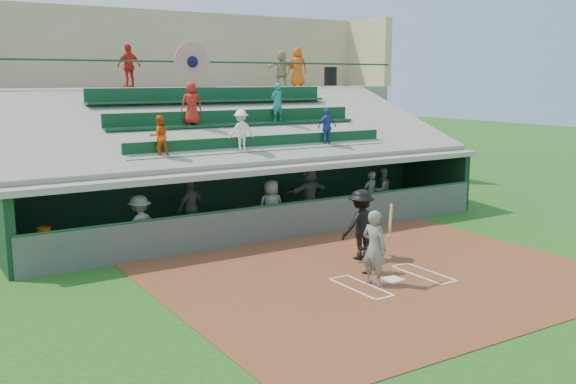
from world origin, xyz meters
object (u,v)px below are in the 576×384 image
batter_at_plate (375,248)px  white_table (47,252)px  home_plate (393,279)px  trash_bin (330,77)px  catcher (368,249)px  water_cooler (44,234)px

batter_at_plate → white_table: batter_at_plate is taller
home_plate → trash_bin: size_ratio=0.49×
batter_at_plate → catcher: bearing=59.0°
white_table → trash_bin: size_ratio=0.86×
water_cooler → trash_bin: bearing=24.5°
catcher → water_cooler: 8.62m
home_plate → catcher: size_ratio=0.34×
batter_at_plate → water_cooler: (-6.38, 6.03, -0.08)m
catcher → trash_bin: trash_bin is taller
home_plate → water_cooler: bearing=139.7°
catcher → trash_bin: bearing=-126.2°
batter_at_plate → water_cooler: batter_at_plate is taller
white_table → trash_bin: bearing=14.2°
white_table → home_plate: bearing=-50.9°
white_table → water_cooler: (-0.04, -0.02, 0.50)m
trash_bin → white_table: bearing=-155.5°
home_plate → white_table: size_ratio=0.58×
batter_at_plate → water_cooler: size_ratio=5.51×
white_table → catcher: bearing=-47.6°
catcher → white_table: size_ratio=1.69×
home_plate → trash_bin: bearing=60.8°
water_cooler → trash_bin: size_ratio=0.41×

